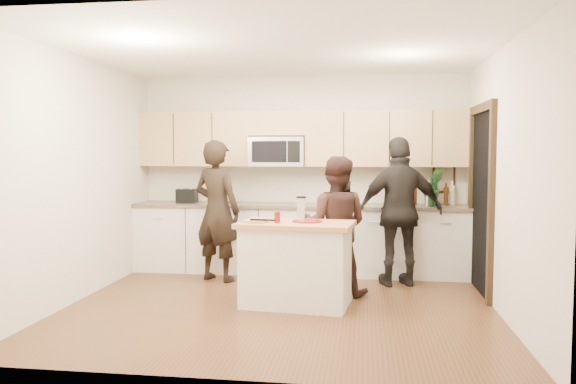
# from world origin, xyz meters

# --- Properties ---
(floor) EXTENTS (4.50, 4.50, 0.00)m
(floor) POSITION_xyz_m (0.00, 0.00, 0.00)
(floor) COLOR #50331B
(floor) RESTS_ON ground
(room_shell) EXTENTS (4.52, 4.02, 2.71)m
(room_shell) POSITION_xyz_m (0.00, 0.00, 1.73)
(room_shell) COLOR beige
(room_shell) RESTS_ON ground
(back_cabinetry) EXTENTS (4.50, 0.66, 0.94)m
(back_cabinetry) POSITION_xyz_m (0.00, 1.69, 0.47)
(back_cabinetry) COLOR beige
(back_cabinetry) RESTS_ON ground
(upper_cabinetry) EXTENTS (4.50, 0.33, 0.75)m
(upper_cabinetry) POSITION_xyz_m (0.03, 1.83, 1.84)
(upper_cabinetry) COLOR tan
(upper_cabinetry) RESTS_ON ground
(microwave) EXTENTS (0.76, 0.41, 0.40)m
(microwave) POSITION_xyz_m (-0.31, 1.80, 1.65)
(microwave) COLOR silver
(microwave) RESTS_ON ground
(doorway) EXTENTS (0.06, 1.25, 2.20)m
(doorway) POSITION_xyz_m (2.23, 0.90, 1.16)
(doorway) COLOR black
(doorway) RESTS_ON ground
(framed_picture) EXTENTS (0.30, 0.03, 0.38)m
(framed_picture) POSITION_xyz_m (1.95, 1.98, 1.28)
(framed_picture) COLOR black
(framed_picture) RESTS_ON ground
(dish_towel) EXTENTS (0.34, 0.60, 0.48)m
(dish_towel) POSITION_xyz_m (-0.95, 1.50, 0.80)
(dish_towel) COLOR white
(dish_towel) RESTS_ON ground
(island) EXTENTS (1.27, 0.83, 0.90)m
(island) POSITION_xyz_m (0.17, 0.04, 0.45)
(island) COLOR beige
(island) RESTS_ON ground
(red_plate) EXTENTS (0.31, 0.31, 0.02)m
(red_plate) POSITION_xyz_m (0.28, 0.07, 0.91)
(red_plate) COLOR maroon
(red_plate) RESTS_ON island
(box_grater) EXTENTS (0.10, 0.06, 0.26)m
(box_grater) POSITION_xyz_m (0.22, 0.05, 1.05)
(box_grater) COLOR silver
(box_grater) RESTS_ON red_plate
(drink_glass) EXTENTS (0.06, 0.06, 0.11)m
(drink_glass) POSITION_xyz_m (-0.02, -0.05, 0.96)
(drink_glass) COLOR maroon
(drink_glass) RESTS_ON island
(cutting_board) EXTENTS (0.27, 0.20, 0.02)m
(cutting_board) POSITION_xyz_m (-0.27, -0.04, 0.91)
(cutting_board) COLOR #BE7D4F
(cutting_board) RESTS_ON island
(tongs) EXTENTS (0.28, 0.06, 0.02)m
(tongs) POSITION_xyz_m (-0.18, -0.05, 0.93)
(tongs) COLOR black
(tongs) RESTS_ON cutting_board
(knife) EXTENTS (0.18, 0.04, 0.01)m
(knife) POSITION_xyz_m (-0.25, -0.15, 0.92)
(knife) COLOR silver
(knife) RESTS_ON cutting_board
(toaster) EXTENTS (0.27, 0.21, 0.20)m
(toaster) POSITION_xyz_m (-1.56, 1.67, 1.04)
(toaster) COLOR black
(toaster) RESTS_ON back_cabinetry
(bottle_cluster) EXTENTS (0.62, 0.37, 0.40)m
(bottle_cluster) POSITION_xyz_m (1.75, 1.70, 1.12)
(bottle_cluster) COLOR black
(bottle_cluster) RESTS_ON back_cabinetry
(orchid) EXTENTS (0.31, 0.27, 0.49)m
(orchid) POSITION_xyz_m (1.78, 1.72, 1.19)
(orchid) COLOR #2C6E2D
(orchid) RESTS_ON back_cabinetry
(woman_left) EXTENTS (0.77, 0.64, 1.80)m
(woman_left) POSITION_xyz_m (-0.98, 1.08, 0.90)
(woman_left) COLOR black
(woman_left) RESTS_ON ground
(woman_center) EXTENTS (0.85, 0.70, 1.60)m
(woman_center) POSITION_xyz_m (0.55, 0.59, 0.80)
(woman_center) COLOR black
(woman_center) RESTS_ON ground
(woman_right) EXTENTS (1.15, 0.71, 1.83)m
(woman_right) POSITION_xyz_m (1.32, 1.12, 0.92)
(woman_right) COLOR black
(woman_right) RESTS_ON ground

